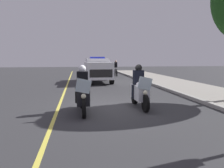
# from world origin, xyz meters

# --- Properties ---
(ground_plane) EXTENTS (80.00, 80.00, 0.00)m
(ground_plane) POSITION_xyz_m (0.00, 0.00, 0.00)
(ground_plane) COLOR #333335
(curb_strip) EXTENTS (48.00, 0.24, 0.15)m
(curb_strip) POSITION_xyz_m (0.00, 4.00, 0.07)
(curb_strip) COLOR #9E9B93
(curb_strip) RESTS_ON ground
(lane_stripe_center) EXTENTS (48.00, 0.12, 0.01)m
(lane_stripe_center) POSITION_xyz_m (0.00, -2.18, 0.00)
(lane_stripe_center) COLOR #E0D14C
(lane_stripe_center) RESTS_ON ground
(police_motorcycle_lead_left) EXTENTS (2.14, 0.57, 1.72)m
(police_motorcycle_lead_left) POSITION_xyz_m (0.63, -1.23, 0.70)
(police_motorcycle_lead_left) COLOR black
(police_motorcycle_lead_left) RESTS_ON ground
(police_motorcycle_lead_right) EXTENTS (2.14, 0.57, 1.72)m
(police_motorcycle_lead_right) POSITION_xyz_m (0.19, 1.02, 0.70)
(police_motorcycle_lead_right) COLOR black
(police_motorcycle_lead_right) RESTS_ON ground
(police_suv) EXTENTS (4.94, 2.14, 2.05)m
(police_suv) POSITION_xyz_m (-9.35, 0.18, 1.07)
(police_suv) COLOR silver
(police_suv) RESTS_ON ground
(cyclist_background) EXTENTS (1.76, 0.32, 1.69)m
(cyclist_background) POSITION_xyz_m (-15.09, 2.66, 0.84)
(cyclist_background) COLOR black
(cyclist_background) RESTS_ON ground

